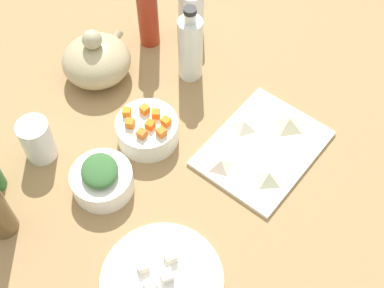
% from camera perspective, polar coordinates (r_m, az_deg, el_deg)
% --- Properties ---
extents(tabletop, '(1.90, 1.90, 0.03)m').
position_cam_1_polar(tabletop, '(1.18, 0.00, -1.80)').
color(tabletop, '#987549').
rests_on(tabletop, ground).
extents(cutting_board, '(0.30, 0.23, 0.01)m').
position_cam_1_polar(cutting_board, '(1.18, 7.84, -0.46)').
color(cutting_board, '#EDE5CF').
rests_on(cutting_board, tabletop).
extents(plate_tofu, '(0.24, 0.24, 0.01)m').
position_cam_1_polar(plate_tofu, '(1.03, -3.35, -14.84)').
color(plate_tofu, white).
rests_on(plate_tofu, tabletop).
extents(bowl_greens, '(0.13, 0.13, 0.05)m').
position_cam_1_polar(bowl_greens, '(1.12, -9.89, -4.04)').
color(bowl_greens, white).
rests_on(bowl_greens, tabletop).
extents(bowl_carrots, '(0.14, 0.14, 0.06)m').
position_cam_1_polar(bowl_carrots, '(1.17, -4.95, 1.51)').
color(bowl_carrots, white).
rests_on(bowl_carrots, tabletop).
extents(teapot, '(0.18, 0.17, 0.15)m').
position_cam_1_polar(teapot, '(1.30, -10.53, 9.15)').
color(teapot, tan).
rests_on(teapot, tabletop).
extents(bottle_2, '(0.06, 0.06, 0.21)m').
position_cam_1_polar(bottle_2, '(1.25, -0.20, 10.64)').
color(bottle_2, silver).
rests_on(bottle_2, tabletop).
extents(bottle_3, '(0.05, 0.05, 0.24)m').
position_cam_1_polar(bottle_3, '(1.33, -4.96, 14.57)').
color(bottle_3, maroon).
rests_on(bottle_3, tabletop).
extents(drinking_glass_0, '(0.07, 0.07, 0.10)m').
position_cam_1_polar(drinking_glass_0, '(1.18, -16.77, 0.43)').
color(drinking_glass_0, white).
rests_on(drinking_glass_0, tabletop).
extents(drinking_glass_1, '(0.07, 0.07, 0.14)m').
position_cam_1_polar(drinking_glass_1, '(1.38, -0.10, 14.29)').
color(drinking_glass_1, white).
rests_on(drinking_glass_1, tabletop).
extents(carrot_cube_0, '(0.02, 0.02, 0.02)m').
position_cam_1_polar(carrot_cube_0, '(1.14, -6.90, 2.29)').
color(carrot_cube_0, orange).
rests_on(carrot_cube_0, bowl_carrots).
extents(carrot_cube_1, '(0.02, 0.02, 0.02)m').
position_cam_1_polar(carrot_cube_1, '(1.14, -2.90, 2.51)').
color(carrot_cube_1, orange).
rests_on(carrot_cube_1, bowl_carrots).
extents(carrot_cube_2, '(0.02, 0.02, 0.02)m').
position_cam_1_polar(carrot_cube_2, '(1.16, -5.28, 3.84)').
color(carrot_cube_2, orange).
rests_on(carrot_cube_2, bowl_carrots).
extents(carrot_cube_3, '(0.02, 0.02, 0.02)m').
position_cam_1_polar(carrot_cube_3, '(1.12, -5.58, 1.15)').
color(carrot_cube_3, orange).
rests_on(carrot_cube_3, bowl_carrots).
extents(carrot_cube_4, '(0.02, 0.02, 0.02)m').
position_cam_1_polar(carrot_cube_4, '(1.13, -4.67, 2.12)').
color(carrot_cube_4, orange).
rests_on(carrot_cube_4, bowl_carrots).
extents(carrot_cube_5, '(0.02, 0.02, 0.02)m').
position_cam_1_polar(carrot_cube_5, '(1.15, -4.02, 3.36)').
color(carrot_cube_5, orange).
rests_on(carrot_cube_5, bowl_carrots).
extents(carrot_cube_6, '(0.02, 0.02, 0.02)m').
position_cam_1_polar(carrot_cube_6, '(1.12, -3.41, 1.32)').
color(carrot_cube_6, orange).
rests_on(carrot_cube_6, bowl_carrots).
extents(carrot_cube_7, '(0.02, 0.02, 0.02)m').
position_cam_1_polar(carrot_cube_7, '(1.16, -7.25, 3.52)').
color(carrot_cube_7, orange).
rests_on(carrot_cube_7, bowl_carrots).
extents(chopped_greens_mound, '(0.12, 0.12, 0.03)m').
position_cam_1_polar(chopped_greens_mound, '(1.08, -10.20, -2.93)').
color(chopped_greens_mound, '#346130').
rests_on(chopped_greens_mound, bowl_greens).
extents(tofu_cube_0, '(0.03, 0.03, 0.02)m').
position_cam_1_polar(tofu_cube_0, '(1.01, -2.79, -14.37)').
color(tofu_cube_0, silver).
rests_on(tofu_cube_0, plate_tofu).
extents(tofu_cube_1, '(0.03, 0.03, 0.02)m').
position_cam_1_polar(tofu_cube_1, '(1.03, -5.40, -13.29)').
color(tofu_cube_1, silver).
rests_on(tofu_cube_1, plate_tofu).
extents(tofu_cube_2, '(0.03, 0.03, 0.02)m').
position_cam_1_polar(tofu_cube_2, '(1.01, -4.61, -15.35)').
color(tofu_cube_2, white).
rests_on(tofu_cube_2, plate_tofu).
extents(tofu_cube_3, '(0.03, 0.03, 0.02)m').
position_cam_1_polar(tofu_cube_3, '(1.03, -2.40, -12.33)').
color(tofu_cube_3, '#F6EBCC').
rests_on(tofu_cube_3, plate_tofu).
extents(dumpling_0, '(0.05, 0.05, 0.02)m').
position_cam_1_polar(dumpling_0, '(1.19, 5.74, 2.16)').
color(dumpling_0, beige).
rests_on(dumpling_0, cutting_board).
extents(dumpling_1, '(0.05, 0.05, 0.03)m').
position_cam_1_polar(dumpling_1, '(1.12, 8.47, -3.54)').
color(dumpling_1, beige).
rests_on(dumpling_1, cutting_board).
extents(dumpling_2, '(0.06, 0.06, 0.03)m').
position_cam_1_polar(dumpling_2, '(1.21, 10.68, 2.38)').
color(dumpling_2, beige).
rests_on(dumpling_2, cutting_board).
extents(dumpling_3, '(0.06, 0.06, 0.02)m').
position_cam_1_polar(dumpling_3, '(1.13, 3.24, -2.18)').
color(dumpling_3, beige).
rests_on(dumpling_3, cutting_board).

